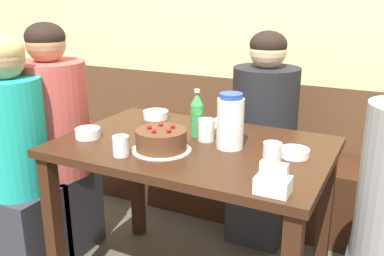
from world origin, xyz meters
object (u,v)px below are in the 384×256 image
at_px(bowl_side_dish, 88,133).
at_px(person_dark_striped, 263,142).
at_px(birthday_cake, 161,140).
at_px(water_pitcher, 230,122).
at_px(glass_tumbler_short, 121,146).
at_px(glass_shot_small, 272,154).
at_px(glass_water_tall, 206,130).
at_px(person_teal_shirt, 56,143).
at_px(bench_seat, 252,183).
at_px(bowl_sauce_shallow, 225,123).
at_px(person_grey_tee, 17,168).
at_px(soju_bottle, 197,114).
at_px(bowl_rice_small, 156,115).
at_px(bowl_soup_white, 294,153).
at_px(napkin_holder, 273,182).

distance_m(bowl_side_dish, person_dark_striped, 0.99).
height_order(birthday_cake, water_pitcher, water_pitcher).
height_order(glass_tumbler_short, glass_shot_small, glass_shot_small).
xyz_separation_m(glass_water_tall, person_teal_shirt, (-0.87, -0.02, -0.19)).
height_order(water_pitcher, glass_shot_small, water_pitcher).
bearing_deg(glass_water_tall, bench_seat, 92.53).
bearing_deg(glass_tumbler_short, person_dark_striped, 71.26).
bearing_deg(glass_shot_small, glass_water_tall, 156.70).
bearing_deg(water_pitcher, person_dark_striped, 93.96).
height_order(glass_shot_small, person_dark_striped, person_dark_striped).
bearing_deg(person_dark_striped, glass_tumbler_short, -18.74).
bearing_deg(bowl_sauce_shallow, bowl_side_dish, -138.10).
xyz_separation_m(bench_seat, glass_shot_small, (0.37, -0.92, 0.58)).
xyz_separation_m(glass_shot_small, person_grey_tee, (-1.20, -0.14, -0.23)).
xyz_separation_m(water_pitcher, bowl_side_dish, (-0.61, -0.16, -0.09)).
bearing_deg(person_grey_tee, bowl_sauce_shallow, 30.82).
bearing_deg(soju_bottle, bowl_side_dish, -150.03).
bearing_deg(bowl_side_dish, person_dark_striped, 54.03).
relative_size(bowl_rice_small, person_teal_shirt, 0.10).
xyz_separation_m(bowl_soup_white, bowl_rice_small, (-0.77, 0.22, 0.00)).
distance_m(soju_bottle, person_dark_striped, 0.62).
distance_m(water_pitcher, glass_water_tall, 0.15).
height_order(bench_seat, water_pitcher, water_pitcher).
height_order(bowl_rice_small, person_dark_striped, person_dark_striped).
bearing_deg(water_pitcher, person_teal_shirt, 179.02).
height_order(bench_seat, person_dark_striped, person_dark_striped).
bearing_deg(person_grey_tee, bowl_side_dish, 12.40).
relative_size(bowl_sauce_shallow, glass_water_tall, 1.21).
distance_m(birthday_cake, person_teal_shirt, 0.80).
bearing_deg(person_teal_shirt, napkin_holder, -15.39).
relative_size(bench_seat, glass_tumbler_short, 25.93).
bearing_deg(person_dark_striped, person_teal_shirt, -57.69).
relative_size(bowl_rice_small, person_dark_striped, 0.11).
height_order(soju_bottle, person_teal_shirt, person_teal_shirt).
bearing_deg(napkin_holder, bench_seat, 111.14).
height_order(birthday_cake, person_teal_shirt, person_teal_shirt).
xyz_separation_m(bowl_soup_white, glass_shot_small, (-0.05, -0.13, 0.03)).
bearing_deg(bowl_rice_small, bowl_soup_white, -15.82).
bearing_deg(bowl_sauce_shallow, birthday_cake, -103.91).
bearing_deg(glass_tumbler_short, bench_seat, 80.21).
xyz_separation_m(bowl_rice_small, person_teal_shirt, (-0.49, -0.22, -0.16)).
height_order(soju_bottle, glass_shot_small, soju_bottle).
bearing_deg(bowl_rice_small, glass_water_tall, -27.83).
relative_size(glass_shot_small, person_teal_shirt, 0.07).
bearing_deg(water_pitcher, person_grey_tee, -165.96).
bearing_deg(napkin_holder, bowl_sauce_shallow, 124.58).
bearing_deg(glass_shot_small, bowl_soup_white, 66.86).
height_order(napkin_holder, glass_tumbler_short, napkin_holder).
height_order(water_pitcher, bowl_soup_white, water_pitcher).
relative_size(bench_seat, glass_water_tall, 21.84).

